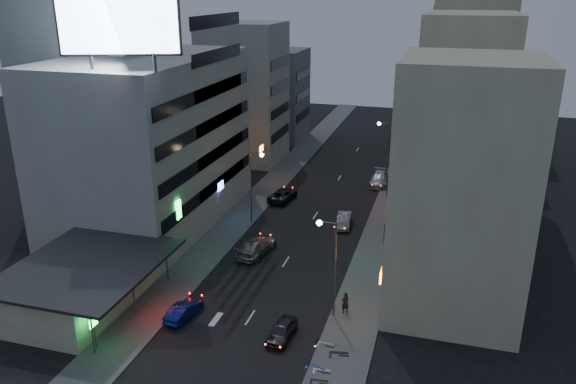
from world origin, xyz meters
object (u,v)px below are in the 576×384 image
at_px(parked_car_right_near, 282,331).
at_px(scooter_blue, 326,363).
at_px(scooter_silver_a, 331,363).
at_px(parked_car_right_far, 379,179).
at_px(parked_car_right_mid, 344,220).
at_px(scooter_black_b, 349,345).
at_px(road_car_blue, 184,311).
at_px(parked_car_left, 283,195).
at_px(scooter_black_a, 329,374).
at_px(person, 345,303).
at_px(road_car_silver, 256,246).
at_px(scooter_silver_b, 335,338).

height_order(parked_car_right_near, scooter_blue, parked_car_right_near).
relative_size(parked_car_right_near, scooter_silver_a, 2.16).
distance_m(parked_car_right_far, scooter_blue, 39.64).
bearing_deg(parked_car_right_mid, parked_car_right_near, -97.26).
bearing_deg(scooter_black_b, parked_car_right_far, -7.05).
distance_m(parked_car_right_mid, road_car_blue, 23.03).
height_order(parked_car_left, scooter_black_a, parked_car_left).
distance_m(road_car_blue, scooter_blue, 12.67).
distance_m(road_car_blue, scooter_silver_a, 12.94).
bearing_deg(person, scooter_black_b, 64.88).
height_order(road_car_blue, person, person).
bearing_deg(road_car_silver, person, 150.83).
relative_size(parked_car_right_mid, scooter_black_a, 2.35).
height_order(parked_car_right_near, parked_car_right_far, parked_car_right_far).
distance_m(parked_car_right_mid, scooter_silver_b, 21.94).
distance_m(road_car_silver, person, 13.23).
distance_m(parked_car_left, person, 26.04).
distance_m(parked_car_left, scooter_silver_b, 30.09).
relative_size(road_car_blue, scooter_silver_b, 2.11).
distance_m(parked_car_right_far, scooter_silver_a, 39.57).
bearing_deg(parked_car_right_mid, scooter_silver_a, -87.14).
height_order(parked_car_right_near, road_car_blue, parked_car_right_near).
xyz_separation_m(road_car_blue, scooter_black_b, (13.33, -0.95, 0.10)).
height_order(scooter_silver_a, scooter_silver_b, scooter_silver_b).
relative_size(parked_car_right_far, scooter_black_a, 3.11).
bearing_deg(scooter_blue, road_car_blue, 97.16).
distance_m(parked_car_right_near, road_car_blue, 8.23).
bearing_deg(parked_car_right_near, scooter_silver_a, -28.76).
bearing_deg(parked_car_right_far, scooter_black_b, -88.54).
distance_m(parked_car_right_mid, scooter_black_a, 25.96).
bearing_deg(parked_car_right_mid, road_car_silver, -133.72).
xyz_separation_m(scooter_black_a, scooter_black_b, (0.71, 3.39, 0.08)).
bearing_deg(parked_car_right_near, parked_car_left, 110.60).
relative_size(person, scooter_blue, 1.01).
bearing_deg(scooter_silver_b, scooter_black_b, -113.58).
distance_m(road_car_silver, scooter_blue, 18.85).
bearing_deg(road_car_blue, scooter_silver_b, -173.59).
bearing_deg(person, parked_car_right_mid, -117.71).
relative_size(parked_car_right_mid, parked_car_left, 0.82).
xyz_separation_m(scooter_black_a, scooter_blue, (-0.39, 1.02, 0.00)).
distance_m(parked_car_right_far, scooter_black_b, 37.34).
distance_m(scooter_black_a, scooter_blue, 1.09).
xyz_separation_m(scooter_silver_a, scooter_silver_b, (-0.31, 2.91, 0.03)).
bearing_deg(parked_car_right_far, parked_car_left, -142.04).
bearing_deg(parked_car_right_far, scooter_silver_a, -89.95).
bearing_deg(scooter_silver_b, road_car_blue, 94.00).
bearing_deg(scooter_black_a, parked_car_left, 15.34).
relative_size(parked_car_right_near, road_car_blue, 0.98).
xyz_separation_m(parked_car_right_near, scooter_silver_a, (4.31, -2.78, 0.01)).
relative_size(scooter_blue, scooter_black_b, 0.88).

